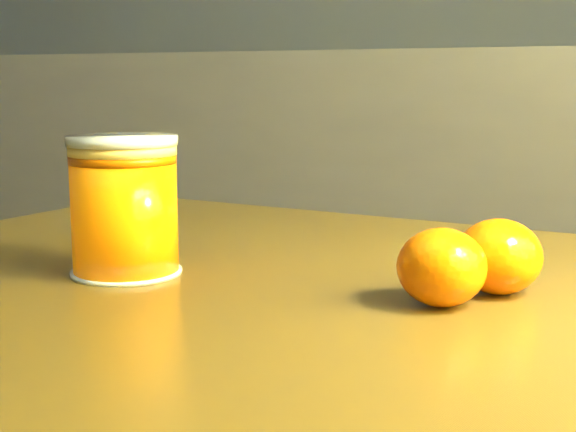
% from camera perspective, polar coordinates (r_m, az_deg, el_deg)
% --- Properties ---
extents(kitchen_counter, '(3.15, 0.60, 0.90)m').
position_cam_1_polar(kitchen_counter, '(2.10, -6.96, -1.24)').
color(kitchen_counter, '#58575D').
rests_on(kitchen_counter, ground).
extents(table, '(0.99, 0.75, 0.69)m').
position_cam_1_polar(table, '(0.59, 4.17, -14.10)').
color(table, brown).
rests_on(table, ground).
extents(juice_glass, '(0.08, 0.08, 0.11)m').
position_cam_1_polar(juice_glass, '(0.63, -11.55, 0.67)').
color(juice_glass, orange).
rests_on(juice_glass, table).
extents(orange_front, '(0.07, 0.07, 0.05)m').
position_cam_1_polar(orange_front, '(0.54, 10.87, -3.59)').
color(orange_front, orange).
rests_on(orange_front, table).
extents(orange_back, '(0.08, 0.08, 0.05)m').
position_cam_1_polar(orange_back, '(0.58, 14.75, -2.80)').
color(orange_back, orange).
rests_on(orange_back, table).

